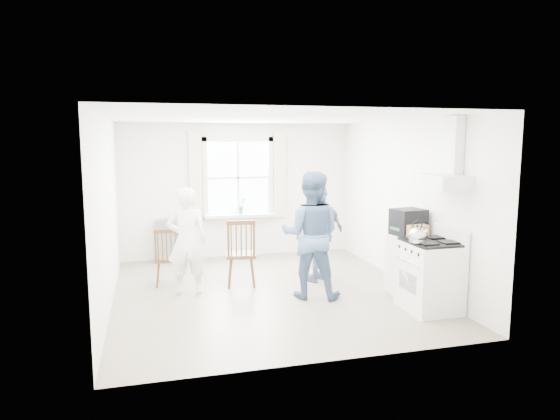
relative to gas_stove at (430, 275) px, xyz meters
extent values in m
cube|color=gray|center=(-1.91, 1.35, -0.49)|extent=(4.62, 5.12, 0.02)
cube|color=white|center=(-1.91, 3.87, 0.82)|extent=(4.62, 0.04, 2.64)
cube|color=white|center=(-1.91, -1.17, 0.82)|extent=(4.62, 0.04, 2.64)
cube|color=white|center=(-4.18, 1.35, 0.82)|extent=(0.04, 5.12, 2.64)
cube|color=white|center=(0.36, 1.35, 0.82)|extent=(0.04, 5.12, 2.64)
cube|color=white|center=(-1.91, 1.35, 2.13)|extent=(4.62, 5.12, 0.02)
cube|color=white|center=(-1.91, 3.83, 1.07)|extent=(1.20, 0.02, 1.40)
cube|color=silver|center=(-1.91, 3.80, 1.81)|extent=(1.38, 0.09, 0.09)
cube|color=silver|center=(-1.91, 3.80, 0.32)|extent=(1.38, 0.09, 0.09)
cube|color=silver|center=(-2.56, 3.80, 1.07)|extent=(0.09, 0.09, 1.58)
cube|color=silver|center=(-1.27, 3.80, 1.07)|extent=(0.09, 0.09, 1.58)
cube|color=silver|center=(-1.91, 3.73, 0.34)|extent=(1.38, 0.24, 0.06)
cube|color=beige|center=(-2.73, 3.79, 1.12)|extent=(0.24, 0.05, 1.70)
cube|color=beige|center=(-1.09, 3.79, 1.12)|extent=(0.24, 0.05, 1.70)
cube|color=silver|center=(0.11, 0.00, 1.26)|extent=(0.45, 0.76, 0.18)
cube|color=silver|center=(0.26, 0.00, 1.73)|extent=(0.14, 0.30, 0.76)
cube|color=slate|center=(-3.31, 3.68, -0.08)|extent=(0.40, 0.30, 0.80)
cube|color=white|center=(-0.01, 0.00, -0.02)|extent=(0.65, 0.76, 0.92)
cube|color=black|center=(-0.01, 0.00, 0.45)|extent=(0.61, 0.72, 0.03)
cube|color=white|center=(0.29, 0.00, 0.54)|extent=(0.06, 0.76, 0.20)
cylinder|color=silver|center=(-0.35, 0.00, 0.22)|extent=(0.02, 0.61, 0.02)
sphere|color=silver|center=(-0.27, -0.09, 0.57)|extent=(0.22, 0.22, 0.22)
cylinder|color=silver|center=(-0.27, -0.09, 0.51)|extent=(0.20, 0.20, 0.04)
torus|color=black|center=(-0.27, -0.09, 0.71)|extent=(0.14, 0.04, 0.14)
cube|color=silver|center=(0.07, 0.70, -0.03)|extent=(0.50, 0.55, 0.90)
cube|color=black|center=(0.04, 0.70, 0.52)|extent=(0.48, 0.44, 0.20)
cube|color=black|center=(0.04, 0.70, 0.71)|extent=(0.48, 0.44, 0.18)
cube|color=#A68450|center=(0.04, 0.47, 0.51)|extent=(0.30, 0.22, 0.19)
cube|color=#422915|center=(-3.36, 2.12, -0.06)|extent=(0.42, 0.40, 0.05)
cube|color=#422915|center=(-3.37, 1.95, 0.19)|extent=(0.38, 0.08, 0.51)
cylinder|color=#422915|center=(-3.36, 2.12, -0.28)|extent=(0.03, 0.03, 0.40)
cube|color=#422915|center=(-2.23, 1.81, 0.01)|extent=(0.52, 0.50, 0.05)
cube|color=#422915|center=(-2.27, 1.61, 0.30)|extent=(0.44, 0.13, 0.59)
cylinder|color=#422915|center=(-2.23, 1.81, -0.25)|extent=(0.04, 0.04, 0.47)
imported|color=white|center=(-3.09, 1.57, 0.32)|extent=(0.65, 0.65, 1.60)
imported|color=#4A648A|center=(-1.36, 0.97, 0.44)|extent=(1.18, 1.18, 1.84)
imported|color=navy|center=(-0.96, 1.72, 0.32)|extent=(1.22, 1.22, 1.60)
imported|color=#2F6B35|center=(-1.87, 3.71, 0.53)|extent=(0.22, 0.22, 0.33)
camera|label=1|loc=(-3.62, -5.76, 1.79)|focal=32.00mm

